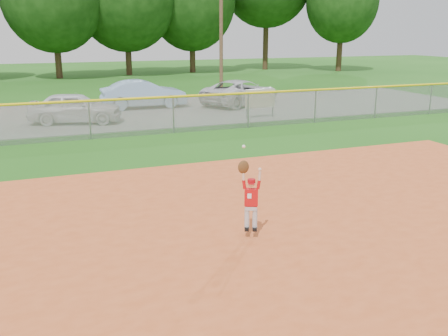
{
  "coord_description": "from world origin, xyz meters",
  "views": [
    {
      "loc": [
        -2.04,
        -9.55,
        4.09
      ],
      "look_at": [
        1.87,
        0.53,
        1.1
      ],
      "focal_mm": 40.0,
      "sensor_mm": 36.0,
      "label": 1
    }
  ],
  "objects_px": {
    "car_blue": "(144,94)",
    "car_white_b": "(241,92)",
    "ballplayer": "(250,196)",
    "sponsor_sign": "(260,99)",
    "car_white_a": "(75,108)"
  },
  "relations": [
    {
      "from": "car_white_b",
      "to": "ballplayer",
      "type": "relative_size",
      "value": 2.85
    },
    {
      "from": "car_white_a",
      "to": "car_white_b",
      "type": "xyz_separation_m",
      "value": [
        9.23,
        2.59,
        0.0
      ]
    },
    {
      "from": "car_blue",
      "to": "ballplayer",
      "type": "xyz_separation_m",
      "value": [
        -1.82,
        -18.08,
        0.13
      ]
    },
    {
      "from": "car_blue",
      "to": "car_white_b",
      "type": "height_order",
      "value": "car_blue"
    },
    {
      "from": "car_blue",
      "to": "car_white_b",
      "type": "relative_size",
      "value": 0.9
    },
    {
      "from": "car_white_b",
      "to": "sponsor_sign",
      "type": "distance_m",
      "value": 4.49
    },
    {
      "from": "sponsor_sign",
      "to": "car_blue",
      "type": "bearing_deg",
      "value": 130.69
    },
    {
      "from": "car_white_a",
      "to": "car_blue",
      "type": "height_order",
      "value": "car_blue"
    },
    {
      "from": "car_blue",
      "to": "ballplayer",
      "type": "height_order",
      "value": "ballplayer"
    },
    {
      "from": "car_white_b",
      "to": "ballplayer",
      "type": "bearing_deg",
      "value": 128.6
    },
    {
      "from": "car_white_b",
      "to": "sponsor_sign",
      "type": "bearing_deg",
      "value": 139.78
    },
    {
      "from": "car_blue",
      "to": "car_white_b",
      "type": "xyz_separation_m",
      "value": [
        5.35,
        -0.8,
        -0.05
      ]
    },
    {
      "from": "car_white_a",
      "to": "sponsor_sign",
      "type": "distance_m",
      "value": 8.54
    },
    {
      "from": "car_blue",
      "to": "ballplayer",
      "type": "bearing_deg",
      "value": 175.23
    },
    {
      "from": "car_white_a",
      "to": "sponsor_sign",
      "type": "bearing_deg",
      "value": -85.33
    }
  ]
}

